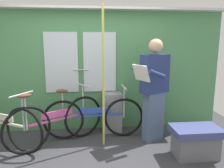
# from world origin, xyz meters

# --- Properties ---
(ground_plane) EXTENTS (5.96, 3.85, 0.04)m
(ground_plane) POSITION_xyz_m (0.00, 0.00, -0.02)
(ground_plane) COLOR #38383D
(train_door_wall) EXTENTS (4.96, 0.28, 2.26)m
(train_door_wall) POSITION_xyz_m (-0.01, 1.12, 1.18)
(train_door_wall) COLOR #4C8C56
(train_door_wall) RESTS_ON ground_plane
(bicycle_near_door) EXTENTS (1.46, 0.96, 0.95)m
(bicycle_near_door) POSITION_xyz_m (-0.58, 0.44, 0.39)
(bicycle_near_door) COLOR black
(bicycle_near_door) RESTS_ON ground_plane
(bicycle_leaning_behind) EXTENTS (1.50, 0.87, 0.93)m
(bicycle_leaning_behind) POSITION_xyz_m (-1.45, 0.43, 0.38)
(bicycle_leaning_behind) COLOR black
(bicycle_leaning_behind) RESTS_ON ground_plane
(bicycle_by_pole) EXTENTS (1.75, 0.44, 0.91)m
(bicycle_by_pole) POSITION_xyz_m (0.01, 0.64, 0.37)
(bicycle_by_pole) COLOR black
(bicycle_by_pole) RESTS_ON ground_plane
(passenger_reading_newspaper) EXTENTS (0.63, 0.58, 1.71)m
(passenger_reading_newspaper) POSITION_xyz_m (1.01, 0.45, 0.91)
(passenger_reading_newspaper) COLOR slate
(passenger_reading_newspaper) RESTS_ON ground_plane
(trash_bin_by_wall) EXTENTS (0.34, 0.28, 0.73)m
(trash_bin_by_wall) POSITION_xyz_m (0.37, 0.91, 0.37)
(trash_bin_by_wall) COLOR gray
(trash_bin_by_wall) RESTS_ON ground_plane
(handrail_pole) EXTENTS (0.04, 0.04, 2.22)m
(handrail_pole) POSITION_xyz_m (0.17, 0.37, 1.11)
(handrail_pole) COLOR #C6C14C
(handrail_pole) RESTS_ON ground_plane
(bench_seat_corner) EXTENTS (0.70, 0.44, 0.45)m
(bench_seat_corner) POSITION_xyz_m (1.48, -0.15, 0.24)
(bench_seat_corner) COLOR #3D477F
(bench_seat_corner) RESTS_ON ground_plane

